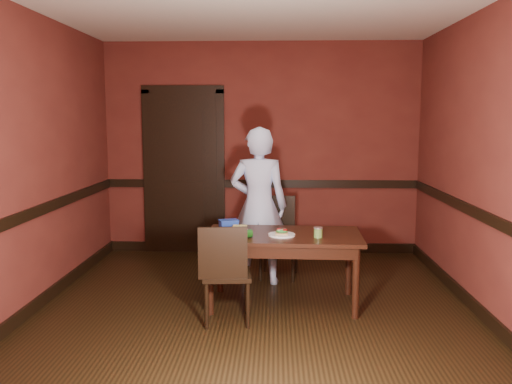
# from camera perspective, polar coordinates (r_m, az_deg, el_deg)

# --- Properties ---
(floor) EXTENTS (4.00, 4.50, 0.01)m
(floor) POSITION_cam_1_polar(r_m,az_deg,el_deg) (5.02, -0.15, -12.52)
(floor) COLOR black
(floor) RESTS_ON ground
(ceiling) EXTENTS (4.00, 4.50, 0.01)m
(ceiling) POSITION_cam_1_polar(r_m,az_deg,el_deg) (4.80, -0.16, 19.30)
(ceiling) COLOR silver
(ceiling) RESTS_ON ground
(wall_back) EXTENTS (4.00, 0.02, 2.70)m
(wall_back) POSITION_cam_1_polar(r_m,az_deg,el_deg) (6.97, 0.57, 4.57)
(wall_back) COLOR maroon
(wall_back) RESTS_ON ground
(wall_front) EXTENTS (4.00, 0.02, 2.70)m
(wall_front) POSITION_cam_1_polar(r_m,az_deg,el_deg) (2.49, -2.18, -1.29)
(wall_front) COLOR maroon
(wall_front) RESTS_ON ground
(wall_left) EXTENTS (0.02, 4.50, 2.70)m
(wall_left) POSITION_cam_1_polar(r_m,az_deg,el_deg) (5.20, -22.79, 2.86)
(wall_left) COLOR maroon
(wall_left) RESTS_ON ground
(wall_right) EXTENTS (0.02, 4.50, 2.70)m
(wall_right) POSITION_cam_1_polar(r_m,az_deg,el_deg) (5.06, 23.16, 2.72)
(wall_right) COLOR maroon
(wall_right) RESTS_ON ground
(dado_back) EXTENTS (4.00, 0.03, 0.10)m
(dado_back) POSITION_cam_1_polar(r_m,az_deg,el_deg) (6.99, 0.56, 0.88)
(dado_back) COLOR black
(dado_back) RESTS_ON ground
(dado_left) EXTENTS (0.03, 4.50, 0.10)m
(dado_left) POSITION_cam_1_polar(r_m,az_deg,el_deg) (5.25, -22.38, -2.04)
(dado_left) COLOR black
(dado_left) RESTS_ON ground
(dado_right) EXTENTS (0.03, 4.50, 0.10)m
(dado_right) POSITION_cam_1_polar(r_m,az_deg,el_deg) (5.10, 22.73, -2.31)
(dado_right) COLOR black
(dado_right) RESTS_ON ground
(baseboard_back) EXTENTS (4.00, 0.03, 0.12)m
(baseboard_back) POSITION_cam_1_polar(r_m,az_deg,el_deg) (7.14, 0.55, -5.83)
(baseboard_back) COLOR black
(baseboard_back) RESTS_ON ground
(baseboard_left) EXTENTS (0.03, 4.50, 0.12)m
(baseboard_left) POSITION_cam_1_polar(r_m,az_deg,el_deg) (5.44, -21.92, -10.78)
(baseboard_left) COLOR black
(baseboard_left) RESTS_ON ground
(baseboard_right) EXTENTS (0.03, 4.50, 0.12)m
(baseboard_right) POSITION_cam_1_polar(r_m,az_deg,el_deg) (5.31, 22.25, -11.28)
(baseboard_right) COLOR black
(baseboard_right) RESTS_ON ground
(door) EXTENTS (1.05, 0.07, 2.20)m
(door) POSITION_cam_1_polar(r_m,az_deg,el_deg) (7.05, -7.60, 2.44)
(door) COLOR black
(door) RESTS_ON ground
(dining_table) EXTENTS (1.47, 0.86, 0.68)m
(dining_table) POSITION_cam_1_polar(r_m,az_deg,el_deg) (5.13, 2.87, -8.10)
(dining_table) COLOR black
(dining_table) RESTS_ON floor
(chair_far) EXTENTS (0.46, 0.46, 0.88)m
(chair_far) POSITION_cam_1_polar(r_m,az_deg,el_deg) (5.96, 2.41, -4.83)
(chair_far) COLOR black
(chair_far) RESTS_ON floor
(chair_near) EXTENTS (0.44, 0.44, 0.86)m
(chair_near) POSITION_cam_1_polar(r_m,az_deg,el_deg) (4.68, -3.07, -8.45)
(chair_near) COLOR black
(chair_near) RESTS_ON floor
(person) EXTENTS (0.63, 0.44, 1.65)m
(person) POSITION_cam_1_polar(r_m,az_deg,el_deg) (5.68, 0.27, -1.47)
(person) COLOR #B7CBF3
(person) RESTS_ON floor
(sandwich_plate) EXTENTS (0.25, 0.25, 0.06)m
(sandwich_plate) POSITION_cam_1_polar(r_m,az_deg,el_deg) (4.96, 2.73, -4.42)
(sandwich_plate) COLOR white
(sandwich_plate) RESTS_ON dining_table
(sauce_jar) EXTENTS (0.08, 0.08, 0.10)m
(sauce_jar) POSITION_cam_1_polar(r_m,az_deg,el_deg) (4.91, 6.56, -4.23)
(sauce_jar) COLOR olive
(sauce_jar) RESTS_ON dining_table
(cheese_saucer) EXTENTS (0.18, 0.18, 0.05)m
(cheese_saucer) POSITION_cam_1_polar(r_m,az_deg,el_deg) (5.15, -1.70, -3.90)
(cheese_saucer) COLOR white
(cheese_saucer) RESTS_ON dining_table
(food_tub) EXTENTS (0.21, 0.18, 0.08)m
(food_tub) POSITION_cam_1_polar(r_m,az_deg,el_deg) (5.33, -2.89, -3.34)
(food_tub) COLOR blue
(food_tub) RESTS_ON dining_table
(wrapped_veg) EXTENTS (0.27, 0.18, 0.08)m
(wrapped_veg) POSITION_cam_1_polar(r_m,az_deg,el_deg) (4.83, -1.97, -4.50)
(wrapped_veg) COLOR #113B0F
(wrapped_veg) RESTS_ON dining_table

